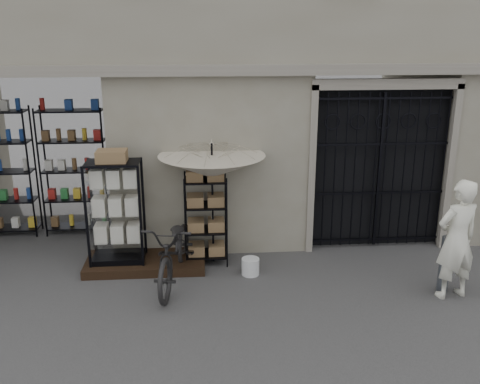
{
  "coord_description": "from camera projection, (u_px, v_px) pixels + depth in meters",
  "views": [
    {
      "loc": [
        -1.43,
        -6.87,
        3.95
      ],
      "look_at": [
        -0.8,
        1.4,
        1.35
      ],
      "focal_mm": 40.0,
      "sensor_mm": 36.0,
      "label": 1
    }
  ],
  "objects": [
    {
      "name": "ground",
      "position": [
        302.0,
        307.0,
        7.82
      ],
      "size": [
        80.0,
        80.0,
        0.0
      ],
      "primitive_type": "plane",
      "color": "black",
      "rests_on": "ground"
    },
    {
      "name": "shop_recess",
      "position": [
        31.0,
        166.0,
        9.71
      ],
      "size": [
        3.0,
        1.7,
        3.0
      ],
      "primitive_type": "cube",
      "color": "black",
      "rests_on": "ground"
    },
    {
      "name": "shop_shelving",
      "position": [
        38.0,
        172.0,
        10.25
      ],
      "size": [
        2.7,
        0.5,
        2.5
      ],
      "primitive_type": "cube",
      "color": "black",
      "rests_on": "ground"
    },
    {
      "name": "iron_gate",
      "position": [
        377.0,
        166.0,
        9.66
      ],
      "size": [
        2.5,
        0.21,
        3.0
      ],
      "color": "black",
      "rests_on": "ground"
    },
    {
      "name": "step_platform",
      "position": [
        146.0,
        263.0,
        9.1
      ],
      "size": [
        2.0,
        0.9,
        0.15
      ],
      "primitive_type": "cube",
      "color": "black",
      "rests_on": "ground"
    },
    {
      "name": "display_cabinet",
      "position": [
        116.0,
        217.0,
        8.81
      ],
      "size": [
        0.95,
        0.7,
        1.85
      ],
      "rotation": [
        0.0,
        0.0,
        0.22
      ],
      "color": "black",
      "rests_on": "step_platform"
    },
    {
      "name": "wire_rack",
      "position": [
        206.0,
        220.0,
        9.09
      ],
      "size": [
        0.72,
        0.54,
        1.58
      ],
      "rotation": [
        0.0,
        0.0,
        0.07
      ],
      "color": "black",
      "rests_on": "ground"
    },
    {
      "name": "market_umbrella",
      "position": [
        212.0,
        160.0,
        8.8
      ],
      "size": [
        1.66,
        1.69,
        2.52
      ],
      "rotation": [
        0.0,
        0.0,
        -0.08
      ],
      "color": "black",
      "rests_on": "ground"
    },
    {
      "name": "white_bucket",
      "position": [
        250.0,
        267.0,
        8.81
      ],
      "size": [
        0.3,
        0.3,
        0.28
      ],
      "primitive_type": "cylinder",
      "rotation": [
        0.0,
        0.0,
        -0.04
      ],
      "color": "silver",
      "rests_on": "ground"
    },
    {
      "name": "bicycle",
      "position": [
        177.0,
        282.0,
        8.59
      ],
      "size": [
        0.9,
        1.2,
        2.09
      ],
      "primitive_type": "imported",
      "rotation": [
        0.0,
        0.0,
        -0.16
      ],
      "color": "black",
      "rests_on": "ground"
    },
    {
      "name": "steel_bollard",
      "position": [
        445.0,
        264.0,
        8.17
      ],
      "size": [
        0.22,
        0.22,
        0.9
      ],
      "primitive_type": "cylinder",
      "rotation": [
        0.0,
        0.0,
        0.42
      ],
      "color": "slate",
      "rests_on": "ground"
    },
    {
      "name": "shopkeeper",
      "position": [
        449.0,
        296.0,
        8.15
      ],
      "size": [
        1.08,
        1.95,
        0.44
      ],
      "primitive_type": "imported",
      "rotation": [
        0.0,
        0.0,
        3.38
      ],
      "color": "silver",
      "rests_on": "ground"
    }
  ]
}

